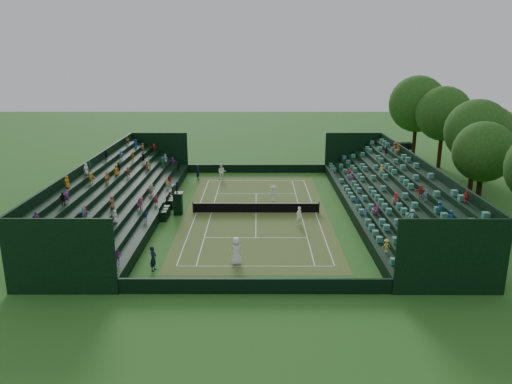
% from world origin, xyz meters
% --- Properties ---
extents(ground, '(160.00, 160.00, 0.00)m').
position_xyz_m(ground, '(0.00, 0.00, 0.00)').
color(ground, '#2D6520').
rests_on(ground, ground).
extents(court_surface, '(12.97, 26.77, 0.01)m').
position_xyz_m(court_surface, '(0.00, 0.00, 0.01)').
color(court_surface, '#2B6822').
rests_on(court_surface, ground).
extents(perimeter_wall_north, '(17.17, 0.20, 1.00)m').
position_xyz_m(perimeter_wall_north, '(0.00, 15.88, 0.50)').
color(perimeter_wall_north, black).
rests_on(perimeter_wall_north, ground).
extents(perimeter_wall_south, '(17.17, 0.20, 1.00)m').
position_xyz_m(perimeter_wall_south, '(0.00, -15.88, 0.50)').
color(perimeter_wall_south, black).
rests_on(perimeter_wall_south, ground).
extents(perimeter_wall_east, '(0.20, 31.77, 1.00)m').
position_xyz_m(perimeter_wall_east, '(8.48, 0.00, 0.50)').
color(perimeter_wall_east, black).
rests_on(perimeter_wall_east, ground).
extents(perimeter_wall_west, '(0.20, 31.77, 1.00)m').
position_xyz_m(perimeter_wall_west, '(-8.48, 0.00, 0.50)').
color(perimeter_wall_west, black).
rests_on(perimeter_wall_west, ground).
extents(north_grandstand, '(6.60, 32.00, 4.90)m').
position_xyz_m(north_grandstand, '(12.66, 0.00, 1.55)').
color(north_grandstand, black).
rests_on(north_grandstand, ground).
extents(south_grandstand, '(6.60, 32.00, 4.90)m').
position_xyz_m(south_grandstand, '(-12.66, 0.00, 1.55)').
color(south_grandstand, black).
rests_on(south_grandstand, ground).
extents(tennis_net, '(11.67, 0.10, 1.06)m').
position_xyz_m(tennis_net, '(0.00, 0.00, 0.53)').
color(tennis_net, black).
rests_on(tennis_net, ground).
extents(scoreboard_tower, '(2.00, 1.00, 3.70)m').
position_xyz_m(scoreboard_tower, '(17.75, 16.00, 3.14)').
color(scoreboard_tower, black).
rests_on(scoreboard_tower, ground).
extents(tree_row, '(11.09, 37.00, 11.34)m').
position_xyz_m(tree_row, '(22.50, 11.92, 6.61)').
color(tree_row, black).
rests_on(tree_row, ground).
extents(umpire_chair, '(0.97, 0.97, 3.06)m').
position_xyz_m(umpire_chair, '(-7.10, -0.44, 1.31)').
color(umpire_chair, black).
rests_on(umpire_chair, ground).
extents(courtside_chairs, '(0.60, 5.56, 1.30)m').
position_xyz_m(courtside_chairs, '(-8.11, 0.13, 0.49)').
color(courtside_chairs, black).
rests_on(courtside_chairs, ground).
extents(player_near_west, '(1.07, 0.81, 1.99)m').
position_xyz_m(player_near_west, '(-1.34, -11.54, 0.99)').
color(player_near_west, white).
rests_on(player_near_west, ground).
extents(player_near_east, '(0.71, 0.66, 1.62)m').
position_xyz_m(player_near_east, '(3.68, -3.23, 0.81)').
color(player_near_east, white).
rests_on(player_near_east, ground).
extents(player_far_west, '(0.93, 0.73, 1.89)m').
position_xyz_m(player_far_west, '(-3.98, 12.27, 0.95)').
color(player_far_west, white).
rests_on(player_far_west, ground).
extents(player_far_east, '(1.13, 0.79, 1.60)m').
position_xyz_m(player_far_east, '(1.70, 3.87, 0.80)').
color(player_far_east, white).
rests_on(player_far_east, ground).
extents(line_judge_north, '(0.47, 0.66, 1.67)m').
position_xyz_m(line_judge_north, '(-6.74, 12.38, 0.84)').
color(line_judge_north, black).
rests_on(line_judge_north, ground).
extents(line_judge_south, '(0.53, 0.70, 1.74)m').
position_xyz_m(line_judge_south, '(-6.90, -12.54, 0.87)').
color(line_judge_south, black).
rests_on(line_judge_south, ground).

